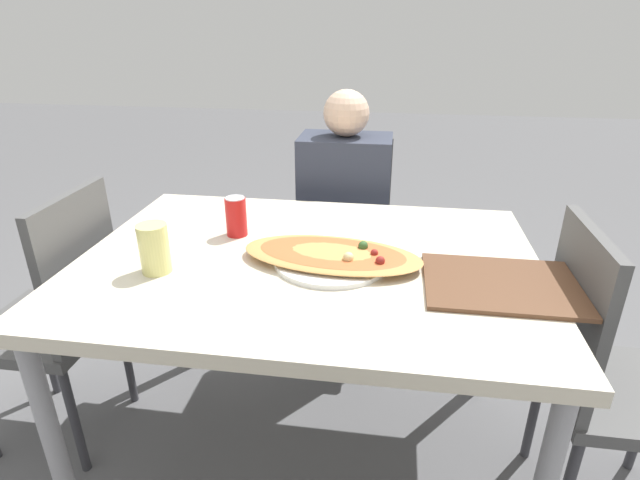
# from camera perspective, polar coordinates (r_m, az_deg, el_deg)

# --- Properties ---
(ground_plane) EXTENTS (14.00, 14.00, 0.00)m
(ground_plane) POSITION_cam_1_polar(r_m,az_deg,el_deg) (1.91, -1.12, -23.36)
(ground_plane) COLOR #59595B
(dining_table) EXTENTS (1.31, 0.96, 0.78)m
(dining_table) POSITION_cam_1_polar(r_m,az_deg,el_deg) (1.47, -1.34, -4.44)
(dining_table) COLOR beige
(dining_table) RESTS_ON ground_plane
(chair_far_seated) EXTENTS (0.40, 0.40, 0.93)m
(chair_far_seated) POSITION_cam_1_polar(r_m,az_deg,el_deg) (2.28, 2.99, 1.01)
(chair_far_seated) COLOR #4C4C4C
(chair_far_seated) RESTS_ON ground_plane
(chair_side_left) EXTENTS (0.40, 0.40, 0.93)m
(chair_side_left) POSITION_cam_1_polar(r_m,az_deg,el_deg) (1.89, -27.59, -7.11)
(chair_side_left) COLOR #4C4C4C
(chair_side_left) RESTS_ON ground_plane
(chair_side_right) EXTENTS (0.40, 0.40, 0.93)m
(chair_side_right) POSITION_cam_1_polar(r_m,az_deg,el_deg) (1.63, 29.82, -12.71)
(chair_side_right) COLOR #4C4C4C
(chair_side_right) RESTS_ON ground_plane
(person_seated) EXTENTS (0.37, 0.27, 1.16)m
(person_seated) POSITION_cam_1_polar(r_m,az_deg,el_deg) (2.11, 2.76, 3.81)
(person_seated) COLOR #2D2D38
(person_seated) RESTS_ON ground_plane
(pizza_main) EXTENTS (0.53, 0.33, 0.05)m
(pizza_main) POSITION_cam_1_polar(r_m,az_deg,el_deg) (1.41, 1.41, -1.81)
(pizza_main) COLOR white
(pizza_main) RESTS_ON dining_table
(soda_can) EXTENTS (0.07, 0.07, 0.12)m
(soda_can) POSITION_cam_1_polar(r_m,az_deg,el_deg) (1.59, -9.56, 2.67)
(soda_can) COLOR red
(soda_can) RESTS_ON dining_table
(drink_glass) EXTENTS (0.08, 0.08, 0.14)m
(drink_glass) POSITION_cam_1_polar(r_m,az_deg,el_deg) (1.41, -18.41, -0.93)
(drink_glass) COLOR #E0DB7F
(drink_glass) RESTS_ON dining_table
(serving_tray) EXTENTS (0.39, 0.30, 0.01)m
(serving_tray) POSITION_cam_1_polar(r_m,az_deg,el_deg) (1.37, 20.00, -4.78)
(serving_tray) COLOR brown
(serving_tray) RESTS_ON dining_table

